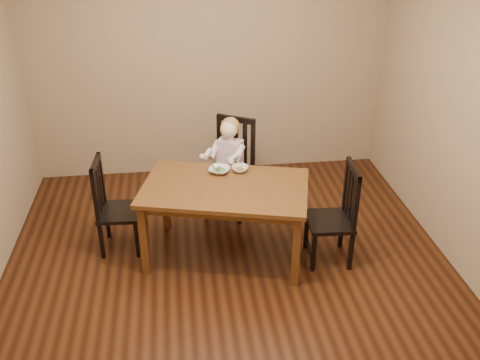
{
  "coord_description": "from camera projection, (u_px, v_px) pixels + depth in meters",
  "views": [
    {
      "loc": [
        -0.4,
        -3.83,
        2.96
      ],
      "look_at": [
        0.13,
        0.25,
        0.75
      ],
      "focal_mm": 40.0,
      "sensor_mm": 36.0,
      "label": 1
    }
  ],
  "objects": [
    {
      "name": "chair_left",
      "position": [
        114.0,
        207.0,
        4.88
      ],
      "size": [
        0.4,
        0.42,
        0.91
      ],
      "rotation": [
        0.0,
        0.0,
        -1.64
      ],
      "color": "black",
      "rests_on": "room"
    },
    {
      "name": "bowl_veg",
      "position": [
        240.0,
        169.0,
        4.89
      ],
      "size": [
        0.16,
        0.16,
        0.05
      ],
      "primitive_type": "imported",
      "rotation": [
        0.0,
        0.0,
        -0.03
      ],
      "color": "silver",
      "rests_on": "dining_table"
    },
    {
      "name": "toddler",
      "position": [
        229.0,
        158.0,
        5.36
      ],
      "size": [
        0.48,
        0.51,
        0.56
      ],
      "primitive_type": null,
      "rotation": [
        0.0,
        0.0,
        2.63
      ],
      "color": "silver",
      "rests_on": "chair_child"
    },
    {
      "name": "fork",
      "position": [
        215.0,
        169.0,
        4.84
      ],
      "size": [
        0.07,
        0.12,
        0.05
      ],
      "rotation": [
        0.0,
        0.0,
        0.51
      ],
      "color": "silver",
      "rests_on": "bowl_peas"
    },
    {
      "name": "dining_table",
      "position": [
        225.0,
        194.0,
        4.69
      ],
      "size": [
        1.6,
        1.2,
        0.72
      ],
      "rotation": [
        0.0,
        0.0,
        -0.26
      ],
      "color": "#4B3011",
      "rests_on": "room"
    },
    {
      "name": "chair_child",
      "position": [
        231.0,
        168.0,
        5.47
      ],
      "size": [
        0.58,
        0.57,
        1.0
      ],
      "rotation": [
        0.0,
        0.0,
        2.63
      ],
      "color": "black",
      "rests_on": "room"
    },
    {
      "name": "bowl_peas",
      "position": [
        219.0,
        170.0,
        4.86
      ],
      "size": [
        0.25,
        0.25,
        0.05
      ],
      "primitive_type": "imported",
      "rotation": [
        0.0,
        0.0,
        -0.4
      ],
      "color": "silver",
      "rests_on": "dining_table"
    },
    {
      "name": "chair_right",
      "position": [
        336.0,
        216.0,
        4.71
      ],
      "size": [
        0.41,
        0.43,
        0.94
      ],
      "rotation": [
        0.0,
        0.0,
        1.51
      ],
      "color": "black",
      "rests_on": "room"
    },
    {
      "name": "room",
      "position": [
        228.0,
        128.0,
        4.16
      ],
      "size": [
        4.01,
        4.01,
        2.71
      ],
      "color": "#41210D",
      "rests_on": "ground"
    }
  ]
}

